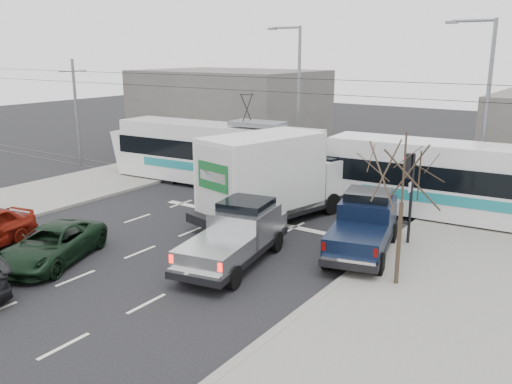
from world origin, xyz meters
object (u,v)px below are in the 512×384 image
Objects in this scene: bare_tree at (404,175)px; box_truck at (273,178)px; navy_pickup at (364,225)px; tram at (325,166)px; green_car at (52,245)px; traffic_signal at (409,179)px; street_lamp_near at (483,103)px; street_lamp_far at (296,91)px; silver_pickup at (238,234)px.

bare_tree is 8.46m from box_truck.
bare_tree is at bearing -60.50° from navy_pickup.
tram reaches higher than green_car.
navy_pickup is at bearing -122.37° from traffic_signal.
street_lamp_far is (-11.50, 2.00, 0.00)m from street_lamp_near.
traffic_signal is at bearing -41.72° from street_lamp_far.
traffic_signal is at bearing 20.55° from green_car.
bare_tree is at bearing 0.25° from silver_pickup.
traffic_signal is 0.40× the size of street_lamp_far.
traffic_signal is 7.04m from tram.
street_lamp_far is 1.87× the size of green_car.
tram is (-5.70, 4.03, -0.87)m from traffic_signal.
box_truck is at bearing -65.04° from street_lamp_far.
silver_pickup is at bearing -58.43° from box_truck.
traffic_signal is 0.59× the size of silver_pickup.
traffic_signal is at bearing 105.76° from bare_tree.
tram is at bearing -47.82° from street_lamp_far.
street_lamp_far is 11.08m from box_truck.
green_car is (-4.38, -13.05, -1.20)m from tram.
bare_tree reaches higher than silver_pickup.
green_car is at bearing -138.18° from traffic_signal.
green_car is (0.58, -18.52, -4.44)m from street_lamp_far.
navy_pickup is at bearing 17.91° from green_car.
street_lamp_near is at bearing -9.87° from street_lamp_far.
navy_pickup is at bearing 33.95° from silver_pickup.
traffic_signal is at bearing 44.07° from navy_pickup.
box_truck is (-6.17, -0.13, -0.77)m from traffic_signal.
street_lamp_far is 1.57× the size of navy_pickup.
box_truck is 1.46× the size of navy_pickup.
traffic_signal is 0.75× the size of green_car.
bare_tree is 0.19× the size of tram.
bare_tree is at bearing -88.58° from street_lamp_near.
street_lamp_near is 0.35× the size of tram.
navy_pickup is (9.60, -11.16, -3.98)m from street_lamp_far.
tram is at bearing 144.73° from traffic_signal.
box_truck is at bearing 149.81° from navy_pickup.
traffic_signal is at bearing 14.40° from box_truck.
bare_tree is 0.87× the size of navy_pickup.
street_lamp_far is 16.32m from silver_pickup.
traffic_signal is 7.00m from silver_pickup.
box_truck reaches higher than green_car.
bare_tree is at bearing -48.88° from street_lamp_far.
street_lamp_far is at bearing 117.14° from navy_pickup.
bare_tree is at bearing -74.24° from traffic_signal.
street_lamp_near is at bearing 23.88° from tram.
green_car is (-5.55, -3.95, -0.39)m from silver_pickup.
bare_tree reaches higher than green_car.
tram reaches higher than box_truck.
street_lamp_near is at bearing 91.42° from bare_tree.
traffic_signal reaches higher than navy_pickup.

